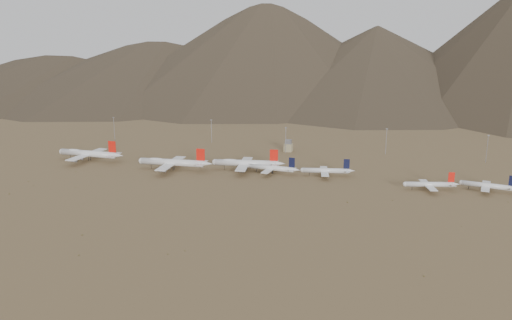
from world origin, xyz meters
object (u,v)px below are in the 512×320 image
(widebody_east, at_px, (246,163))
(widebody_centre, at_px, (173,162))
(narrowbody_b, at_px, (327,171))
(control_tower, at_px, (288,146))
(widebody_west, at_px, (88,153))
(narrowbody_a, at_px, (273,168))

(widebody_east, bearing_deg, widebody_centre, -173.93)
(narrowbody_b, distance_m, control_tower, 97.33)
(widebody_west, bearing_deg, control_tower, 28.95)
(widebody_west, xyz_separation_m, widebody_centre, (90.11, -9.19, -0.08))
(widebody_west, distance_m, narrowbody_a, 176.79)
(widebody_west, bearing_deg, widebody_east, 3.76)
(widebody_west, relative_size, narrowbody_b, 1.53)
(narrowbody_a, bearing_deg, narrowbody_b, 10.40)
(widebody_east, distance_m, narrowbody_b, 70.08)
(widebody_west, bearing_deg, widebody_centre, -4.89)
(widebody_east, xyz_separation_m, control_tower, (19.17, 83.34, -1.26))
(widebody_west, relative_size, narrowbody_a, 1.47)
(widebody_west, distance_m, narrowbody_b, 221.75)
(widebody_west, relative_size, widebody_east, 1.07)
(widebody_west, xyz_separation_m, narrowbody_b, (221.60, 7.85, -2.16))
(narrowbody_a, distance_m, narrowbody_b, 45.11)
(narrowbody_b, bearing_deg, control_tower, 110.37)
(control_tower, bearing_deg, narrowbody_a, -86.07)
(widebody_west, bearing_deg, narrowbody_a, 1.89)
(control_tower, bearing_deg, widebody_centre, -128.87)
(narrowbody_a, bearing_deg, widebody_west, -174.86)
(narrowbody_a, height_order, control_tower, narrowbody_a)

